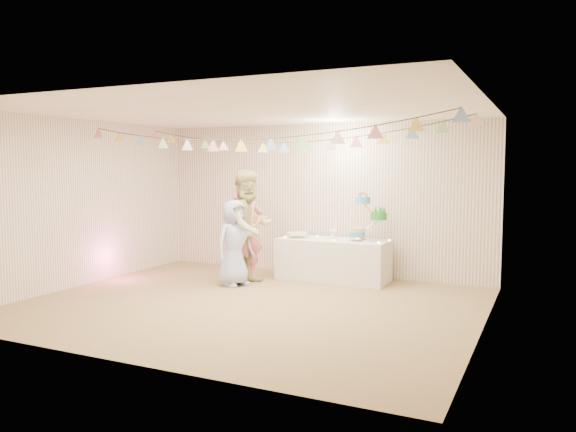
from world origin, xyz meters
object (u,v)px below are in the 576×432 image
at_px(cake_stand, 367,214).
at_px(person_adult_b, 249,227).
at_px(person_adult_a, 247,232).
at_px(person_child, 234,243).
at_px(table, 333,260).

height_order(cake_stand, person_adult_b, person_adult_b).
height_order(person_adult_a, person_adult_b, person_adult_b).
distance_m(person_adult_a, person_child, 0.36).
distance_m(cake_stand, person_adult_b, 1.89).
relative_size(person_adult_b, person_child, 1.34).
distance_m(table, person_child, 1.67).
bearing_deg(person_adult_a, cake_stand, -34.84).
xyz_separation_m(cake_stand, person_child, (-1.80, -1.10, -0.44)).
xyz_separation_m(person_adult_b, person_child, (-0.14, -0.23, -0.23)).
relative_size(cake_stand, person_child, 0.54).
height_order(table, person_child, person_child).
bearing_deg(person_adult_a, person_child, -154.87).
relative_size(table, cake_stand, 2.46).
xyz_separation_m(cake_stand, person_adult_a, (-1.77, -0.77, -0.30)).
bearing_deg(person_adult_b, person_adult_a, 64.26).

